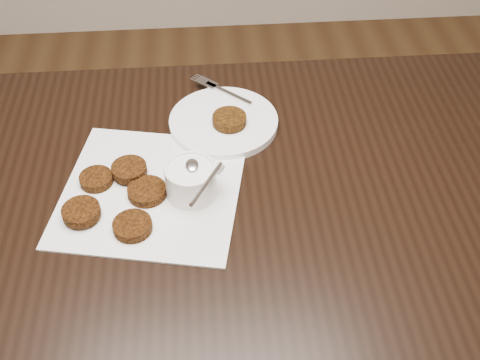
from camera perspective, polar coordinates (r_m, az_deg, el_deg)
The scene contains 5 objects.
table at distance 1.31m, azimuth -2.40°, elevation -15.11°, with size 1.49×0.95×0.75m, color black.
napkin at distance 1.07m, azimuth -8.45°, elevation -1.04°, with size 0.31×0.31×0.00m, color white.
sauce_ramekin at distance 1.01m, azimuth -4.82°, elevation 1.23°, with size 0.12×0.12×0.12m, color white, non-canonical shape.
patty_cluster at distance 1.05m, azimuth -10.97°, elevation -1.32°, with size 0.23×0.23×0.02m, color #592B0B, non-canonical shape.
plate_with_patty at distance 1.19m, azimuth -1.59°, elevation 5.87°, with size 0.22×0.22×0.03m, color white, non-canonical shape.
Camera 1 is at (0.02, -0.60, 1.51)m, focal length 44.68 mm.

